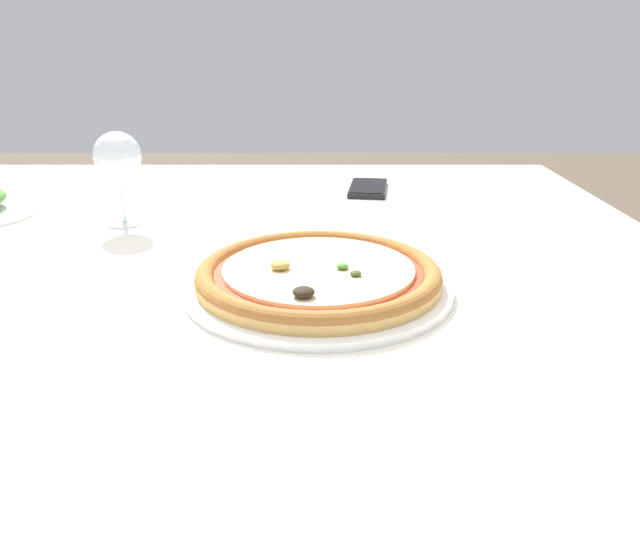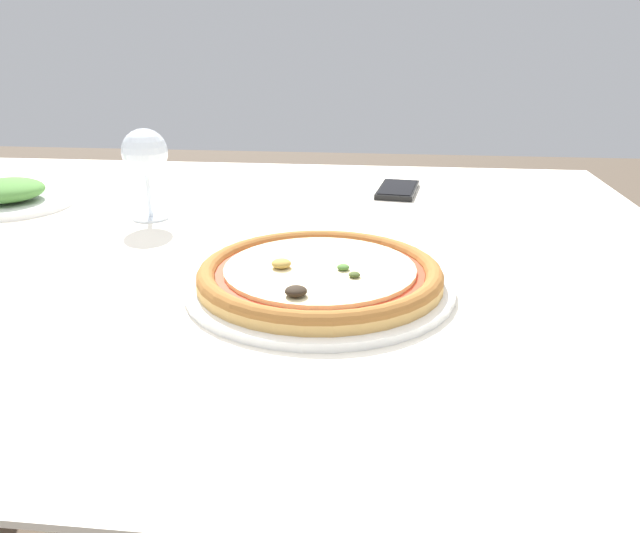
# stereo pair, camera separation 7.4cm
# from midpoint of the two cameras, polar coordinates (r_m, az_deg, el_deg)

# --- Properties ---
(dining_table) EXTENTS (1.49, 1.16, 0.76)m
(dining_table) POSITION_cam_midpoint_polar(r_m,az_deg,el_deg) (0.98, -9.73, -1.49)
(dining_table) COLOR #997047
(dining_table) RESTS_ON ground_plane
(pizza_plate) EXTENTS (0.32, 0.32, 0.04)m
(pizza_plate) POSITION_cam_midpoint_polar(r_m,az_deg,el_deg) (0.74, 2.84, -1.00)
(pizza_plate) COLOR white
(pizza_plate) RESTS_ON dining_table
(wine_glass_far_left) EXTENTS (0.07, 0.07, 0.15)m
(wine_glass_far_left) POSITION_cam_midpoint_polar(r_m,az_deg,el_deg) (1.04, -13.77, 9.90)
(wine_glass_far_left) COLOR silver
(wine_glass_far_left) RESTS_ON dining_table
(cell_phone) EXTENTS (0.09, 0.15, 0.01)m
(cell_phone) POSITION_cam_midpoint_polar(r_m,az_deg,el_deg) (1.23, 8.84, 6.95)
(cell_phone) COLOR black
(cell_phone) RESTS_ON dining_table
(side_plate) EXTENTS (0.22, 0.22, 0.05)m
(side_plate) POSITION_cam_midpoint_polar(r_m,az_deg,el_deg) (1.23, -25.14, 5.84)
(side_plate) COLOR white
(side_plate) RESTS_ON dining_table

